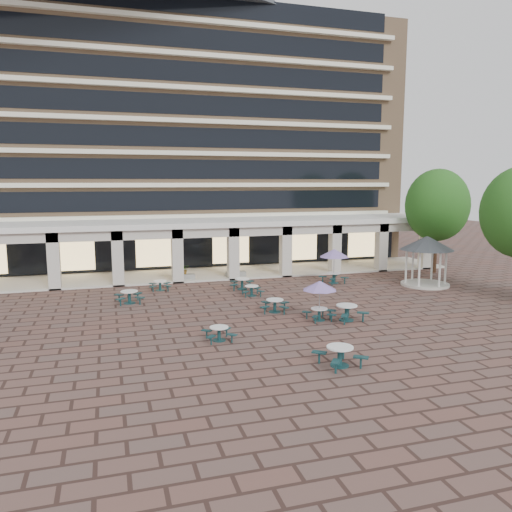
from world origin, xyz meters
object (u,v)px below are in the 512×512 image
object	(u,v)px
picnic_table_1	(340,354)
gazebo	(427,249)
planter_left	(185,275)
planter_right	(236,272)

from	to	relation	value
picnic_table_1	gazebo	size ratio (longest dim) A/B	0.53
planter_left	planter_right	xyz separation A→B (m)	(3.97, 0.00, 0.02)
picnic_table_1	planter_left	xyz separation A→B (m)	(-3.35, 19.30, -0.04)
gazebo	planter_right	bearing A→B (deg)	151.59
picnic_table_1	planter_right	world-z (taller)	planter_right
picnic_table_1	gazebo	xyz separation A→B (m)	(12.92, 12.64, 2.17)
gazebo	planter_left	xyz separation A→B (m)	(-16.27, 6.65, -2.22)
planter_left	planter_right	world-z (taller)	planter_right
gazebo	planter_right	xyz separation A→B (m)	(-12.30, 6.65, -2.19)
gazebo	planter_left	size ratio (longest dim) A/B	2.53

